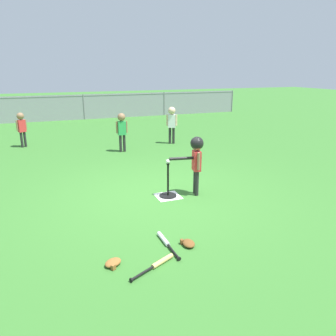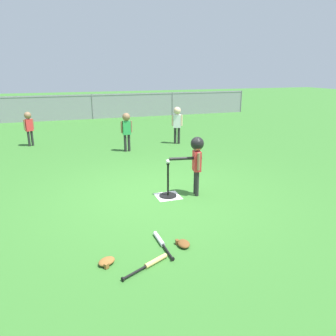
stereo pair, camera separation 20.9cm
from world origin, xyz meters
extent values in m
plane|color=#336B28|center=(0.00, 0.00, 0.00)|extent=(60.00, 60.00, 0.00)
cube|color=white|center=(0.16, -0.13, 0.00)|extent=(0.44, 0.44, 0.01)
cylinder|color=black|center=(0.16, -0.13, 0.01)|extent=(0.32, 0.32, 0.03)
cylinder|color=black|center=(0.16, -0.13, 0.33)|extent=(0.04, 0.04, 0.61)
cylinder|color=black|center=(0.16, -0.13, 0.63)|extent=(0.06, 0.06, 0.02)
sphere|color=white|center=(0.16, -0.13, 0.67)|extent=(0.07, 0.07, 0.07)
cylinder|color=#262626|center=(0.68, -0.28, 0.24)|extent=(0.07, 0.07, 0.47)
cylinder|color=#262626|center=(0.69, -0.18, 0.24)|extent=(0.07, 0.07, 0.47)
cube|color=red|center=(0.69, -0.23, 0.66)|extent=(0.16, 0.23, 0.37)
cylinder|color=#8C6647|center=(0.66, -0.36, 0.68)|extent=(0.05, 0.05, 0.32)
cylinder|color=#8C6647|center=(0.71, -0.10, 0.68)|extent=(0.05, 0.05, 0.32)
sphere|color=#8C6647|center=(0.69, -0.23, 0.96)|extent=(0.21, 0.21, 0.21)
sphere|color=black|center=(0.69, -0.23, 0.98)|extent=(0.24, 0.24, 0.24)
cylinder|color=black|center=(0.48, -0.19, 0.72)|extent=(0.60, 0.16, 0.06)
cylinder|color=#262626|center=(1.94, 3.97, 0.26)|extent=(0.08, 0.08, 0.51)
cylinder|color=#262626|center=(1.83, 4.01, 0.26)|extent=(0.08, 0.08, 0.51)
cube|color=white|center=(1.89, 3.99, 0.71)|extent=(0.26, 0.21, 0.40)
cylinder|color=beige|center=(2.02, 3.93, 0.74)|extent=(0.06, 0.06, 0.34)
cylinder|color=beige|center=(1.76, 4.04, 0.74)|extent=(0.06, 0.06, 0.34)
sphere|color=beige|center=(1.89, 3.99, 1.04)|extent=(0.23, 0.23, 0.23)
cylinder|color=#262626|center=(-2.42, 5.18, 0.23)|extent=(0.07, 0.07, 0.46)
cylinder|color=#262626|center=(-2.51, 5.13, 0.23)|extent=(0.07, 0.07, 0.46)
cube|color=red|center=(-2.47, 5.16, 0.64)|extent=(0.24, 0.20, 0.36)
cylinder|color=#8C6647|center=(-2.35, 5.21, 0.67)|extent=(0.05, 0.05, 0.31)
cylinder|color=#8C6647|center=(-2.58, 5.10, 0.67)|extent=(0.05, 0.05, 0.31)
sphere|color=#8C6647|center=(-2.47, 5.16, 0.94)|extent=(0.21, 0.21, 0.21)
cylinder|color=#262626|center=(0.24, 3.51, 0.24)|extent=(0.08, 0.08, 0.49)
cylinder|color=#262626|center=(0.13, 3.51, 0.24)|extent=(0.08, 0.08, 0.49)
cube|color=green|center=(0.19, 3.51, 0.68)|extent=(0.22, 0.13, 0.38)
cylinder|color=#8C6647|center=(0.32, 3.51, 0.71)|extent=(0.05, 0.05, 0.33)
cylinder|color=#8C6647|center=(0.05, 3.51, 0.71)|extent=(0.05, 0.05, 0.33)
sphere|color=#8C6647|center=(0.19, 3.51, 0.99)|extent=(0.22, 0.22, 0.22)
cylinder|color=silver|center=(-0.49, -1.64, 0.03)|extent=(0.07, 0.35, 0.06)
cylinder|color=black|center=(-0.48, -1.99, 0.03)|extent=(0.03, 0.35, 0.03)
cylinder|color=black|center=(-0.48, -2.16, 0.03)|extent=(0.05, 0.02, 0.05)
cylinder|color=#DBB266|center=(-0.69, -2.13, 0.03)|extent=(0.33, 0.20, 0.06)
cylinder|color=black|center=(-0.99, -2.28, 0.03)|extent=(0.32, 0.18, 0.03)
cylinder|color=black|center=(-1.14, -2.36, 0.03)|extent=(0.04, 0.05, 0.05)
ellipsoid|color=brown|center=(-0.22, -1.88, 0.04)|extent=(0.18, 0.23, 0.07)
cube|color=brown|center=(-0.29, -1.81, 0.04)|extent=(0.04, 0.05, 0.06)
ellipsoid|color=brown|center=(-1.26, -1.96, 0.04)|extent=(0.27, 0.25, 0.07)
cube|color=brown|center=(-1.27, -2.05, 0.04)|extent=(0.06, 0.06, 0.06)
cylinder|color=slate|center=(0.00, 10.28, 0.57)|extent=(0.06, 0.06, 1.15)
cylinder|color=slate|center=(4.00, 10.28, 0.57)|extent=(0.06, 0.06, 1.15)
cylinder|color=slate|center=(8.00, 10.28, 0.57)|extent=(0.06, 0.06, 1.15)
cube|color=gray|center=(0.00, 10.28, 1.09)|extent=(16.00, 0.03, 0.03)
cube|color=gray|center=(0.00, 10.28, 0.57)|extent=(16.00, 0.01, 1.15)
camera|label=1|loc=(-1.87, -5.36, 2.26)|focal=34.67mm
camera|label=2|loc=(-1.67, -5.43, 2.26)|focal=34.67mm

